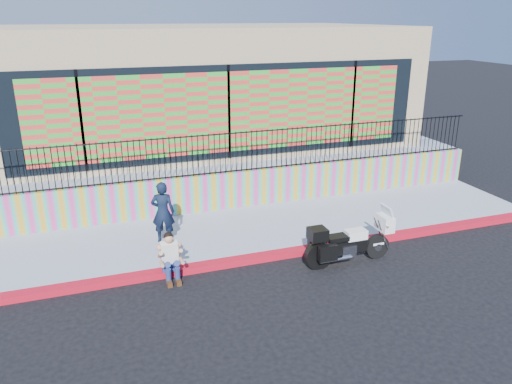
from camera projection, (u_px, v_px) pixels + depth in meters
name	position (u px, v px, depth m)	size (l,w,h in m)	color
ground	(278.00, 257.00, 12.20)	(90.00, 90.00, 0.00)	black
red_curb	(278.00, 255.00, 12.18)	(16.00, 0.30, 0.15)	#B30C22
sidewalk	(256.00, 229.00, 13.65)	(16.00, 3.00, 0.15)	#929CAF
mural_wall	(238.00, 189.00, 14.86)	(16.00, 0.20, 1.10)	#DF3A91
metal_fence	(238.00, 152.00, 14.48)	(15.80, 0.04, 1.20)	black
elevated_platform	(200.00, 150.00, 19.43)	(16.00, 10.00, 1.25)	#929CAF
storefront_building	(198.00, 83.00, 18.35)	(14.00, 8.06, 4.00)	tan
police_motorcycle	(347.00, 241.00, 11.74)	(2.17, 0.72, 1.35)	black
police_officer	(163.00, 212.00, 12.48)	(0.58, 0.38, 1.59)	black
seated_man	(171.00, 261.00, 11.05)	(0.54, 0.71, 1.06)	navy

